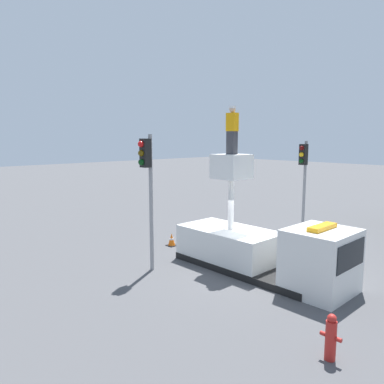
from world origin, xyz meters
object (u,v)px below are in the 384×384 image
(traffic_light_pole, at_px, (147,175))
(traffic_cone_rear, at_px, (172,240))
(bucket_truck, at_px, (259,249))
(worker, at_px, (232,130))
(fire_hydrant, at_px, (331,337))
(traffic_light_across, at_px, (303,169))

(traffic_light_pole, relative_size, traffic_cone_rear, 8.71)
(bucket_truck, bearing_deg, worker, 180.00)
(bucket_truck, distance_m, fire_hydrant, 5.36)
(worker, relative_size, traffic_cone_rear, 3.09)
(bucket_truck, height_order, traffic_light_across, traffic_light_across)
(fire_hydrant, bearing_deg, bucket_truck, 143.47)
(worker, xyz_separation_m, fire_hydrant, (5.62, -3.18, -4.56))
(worker, xyz_separation_m, traffic_cone_rear, (-3.43, -0.05, -4.81))
(worker, bearing_deg, traffic_cone_rear, -179.23)
(traffic_light_across, relative_size, fire_hydrant, 4.44)
(traffic_cone_rear, bearing_deg, traffic_light_across, 62.86)
(traffic_light_across, relative_size, traffic_cone_rear, 8.24)
(worker, bearing_deg, bucket_truck, 0.00)
(traffic_light_across, xyz_separation_m, traffic_cone_rear, (-3.01, -5.87, -3.04))
(fire_hydrant, height_order, traffic_cone_rear, fire_hydrant)
(bucket_truck, bearing_deg, traffic_light_across, 106.69)
(bucket_truck, height_order, traffic_light_pole, traffic_light_pole)
(traffic_light_pole, xyz_separation_m, traffic_light_across, (1.14, 8.54, -0.19))
(bucket_truck, bearing_deg, fire_hydrant, -36.53)
(traffic_light_pole, relative_size, fire_hydrant, 4.69)
(traffic_light_pole, height_order, fire_hydrant, traffic_light_pole)
(fire_hydrant, xyz_separation_m, traffic_cone_rear, (-9.05, 3.13, -0.25))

